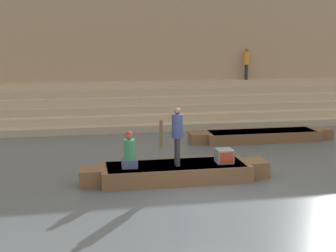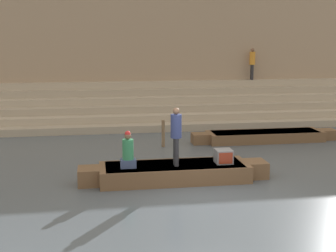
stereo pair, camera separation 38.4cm
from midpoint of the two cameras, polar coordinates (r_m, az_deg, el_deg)
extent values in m
plane|color=#4C5660|center=(12.39, 5.76, -8.60)|extent=(120.00, 120.00, 0.00)
cube|color=tan|center=(22.24, -0.95, 0.64)|extent=(36.00, 3.99, 0.31)
cube|color=#B2A28D|center=(22.51, -1.07, 1.58)|extent=(36.00, 3.33, 0.31)
cube|color=tan|center=(22.78, -1.19, 2.49)|extent=(36.00, 2.66, 0.31)
cube|color=#B2A28D|center=(23.07, -1.30, 3.38)|extent=(36.00, 2.00, 0.31)
cube|color=tan|center=(23.35, -1.42, 4.24)|extent=(36.00, 1.33, 0.31)
cube|color=#B2A28D|center=(23.65, -1.52, 5.09)|extent=(36.00, 0.67, 0.31)
cube|color=tan|center=(24.46, -1.83, 9.20)|extent=(34.20, 1.20, 6.78)
cube|color=brown|center=(24.14, -1.60, 1.81)|extent=(34.20, 0.12, 0.60)
cube|color=brown|center=(13.61, 1.60, -5.68)|extent=(4.30, 1.36, 0.48)
cube|color=#2D2D2D|center=(13.55, 1.60, -4.80)|extent=(3.96, 1.26, 0.05)
cube|color=brown|center=(14.24, 11.38, -5.14)|extent=(0.60, 0.75, 0.48)
cube|color=brown|center=(13.40, -8.83, -6.08)|extent=(0.60, 0.75, 0.48)
cylinder|color=olive|center=(14.22, -1.54, -4.36)|extent=(2.53, 0.04, 0.04)
cylinder|color=#28282D|center=(13.43, 1.74, -3.05)|extent=(0.13, 0.13, 0.81)
cylinder|color=#28282D|center=(13.27, 1.88, -3.23)|extent=(0.13, 0.13, 0.81)
cylinder|color=navy|center=(13.19, 1.83, -0.02)|extent=(0.31, 0.31, 0.67)
sphere|color=brown|center=(13.11, 1.84, 1.83)|extent=(0.19, 0.19, 0.19)
cube|color=#3D4C75|center=(13.24, -4.04, -4.56)|extent=(0.44, 0.34, 0.24)
cylinder|color=#338456|center=(13.14, -4.07, -2.86)|extent=(0.31, 0.31, 0.57)
sphere|color=brown|center=(13.06, -4.09, -1.23)|extent=(0.19, 0.19, 0.19)
sphere|color=red|center=(13.04, -4.10, -0.94)|extent=(0.16, 0.16, 0.16)
cube|color=slate|center=(13.76, 7.58, -3.67)|extent=(0.48, 0.47, 0.40)
cube|color=#99331E|center=(13.53, 7.86, -3.92)|extent=(0.40, 0.02, 0.32)
cube|color=brown|center=(19.05, 12.31, -1.23)|extent=(4.62, 1.17, 0.40)
cube|color=#2D2D2D|center=(19.01, 12.33, -0.72)|extent=(4.25, 1.07, 0.05)
cube|color=brown|center=(20.14, 19.33, -0.95)|extent=(0.65, 0.65, 0.40)
cube|color=brown|center=(18.27, 4.57, -1.53)|extent=(0.65, 0.65, 0.40)
cylinder|color=brown|center=(17.61, 0.03, -0.92)|extent=(0.12, 0.12, 1.02)
cylinder|color=#28282D|center=(24.89, 10.57, 6.47)|extent=(0.12, 0.12, 0.79)
cylinder|color=#28282D|center=(24.74, 10.69, 6.44)|extent=(0.12, 0.12, 0.79)
cylinder|color=orange|center=(24.77, 10.69, 8.12)|extent=(0.29, 0.29, 0.66)
sphere|color=brown|center=(24.76, 10.72, 9.09)|extent=(0.19, 0.19, 0.19)
camera|label=1|loc=(0.19, -89.24, 0.15)|focal=50.00mm
camera|label=2|loc=(0.19, 90.76, -0.15)|focal=50.00mm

